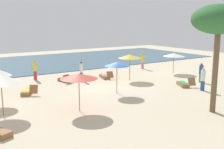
{
  "coord_description": "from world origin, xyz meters",
  "views": [
    {
      "loc": [
        -11.0,
        -16.95,
        5.17
      ],
      "look_at": [
        0.58,
        0.63,
        1.1
      ],
      "focal_mm": 44.03,
      "sensor_mm": 36.0,
      "label": 1
    }
  ],
  "objects_px": {
    "umbrella_6": "(1,79)",
    "lounger_2": "(105,76)",
    "lounger_4": "(27,92)",
    "person_1": "(35,70)",
    "palm_0": "(219,21)",
    "umbrella_3": "(79,76)",
    "umbrella_5": "(130,56)",
    "person_3": "(81,71)",
    "lounger_0": "(66,80)",
    "person_2": "(203,79)",
    "umbrella_1": "(174,55)",
    "person_4": "(143,60)",
    "person_0": "(201,73)",
    "umbrella_0": "(117,64)",
    "lounger_3": "(184,84)"
  },
  "relations": [
    {
      "from": "person_4",
      "to": "palm_0",
      "type": "height_order",
      "value": "palm_0"
    },
    {
      "from": "lounger_0",
      "to": "person_4",
      "type": "height_order",
      "value": "person_4"
    },
    {
      "from": "person_0",
      "to": "person_4",
      "type": "height_order",
      "value": "person_4"
    },
    {
      "from": "umbrella_3",
      "to": "person_1",
      "type": "distance_m",
      "value": 10.19
    },
    {
      "from": "umbrella_1",
      "to": "lounger_0",
      "type": "xyz_separation_m",
      "value": [
        -10.89,
        2.18,
        -1.7
      ]
    },
    {
      "from": "umbrella_0",
      "to": "lounger_3",
      "type": "xyz_separation_m",
      "value": [
        5.81,
        -1.14,
        -1.99
      ]
    },
    {
      "from": "lounger_0",
      "to": "umbrella_1",
      "type": "bearing_deg",
      "value": -11.32
    },
    {
      "from": "umbrella_6",
      "to": "person_4",
      "type": "bearing_deg",
      "value": 25.25
    },
    {
      "from": "umbrella_5",
      "to": "person_2",
      "type": "bearing_deg",
      "value": -69.76
    },
    {
      "from": "umbrella_3",
      "to": "person_4",
      "type": "bearing_deg",
      "value": 36.8
    },
    {
      "from": "person_0",
      "to": "person_4",
      "type": "bearing_deg",
      "value": 88.49
    },
    {
      "from": "umbrella_0",
      "to": "person_2",
      "type": "height_order",
      "value": "umbrella_0"
    },
    {
      "from": "umbrella_3",
      "to": "person_1",
      "type": "height_order",
      "value": "umbrella_3"
    },
    {
      "from": "umbrella_5",
      "to": "lounger_4",
      "type": "relative_size",
      "value": 1.33
    },
    {
      "from": "lounger_0",
      "to": "person_1",
      "type": "height_order",
      "value": "person_1"
    },
    {
      "from": "palm_0",
      "to": "lounger_4",
      "type": "bearing_deg",
      "value": 128.4
    },
    {
      "from": "umbrella_5",
      "to": "lounger_4",
      "type": "distance_m",
      "value": 9.39
    },
    {
      "from": "umbrella_5",
      "to": "lounger_3",
      "type": "relative_size",
      "value": 1.33
    },
    {
      "from": "person_1",
      "to": "person_3",
      "type": "distance_m",
      "value": 4.22
    },
    {
      "from": "lounger_4",
      "to": "person_1",
      "type": "distance_m",
      "value": 5.09
    },
    {
      "from": "person_2",
      "to": "person_3",
      "type": "relative_size",
      "value": 1.0
    },
    {
      "from": "umbrella_3",
      "to": "umbrella_6",
      "type": "xyz_separation_m",
      "value": [
        -3.92,
        1.6,
        -0.01
      ]
    },
    {
      "from": "umbrella_1",
      "to": "lounger_2",
      "type": "height_order",
      "value": "umbrella_1"
    },
    {
      "from": "lounger_0",
      "to": "person_2",
      "type": "relative_size",
      "value": 0.98
    },
    {
      "from": "person_1",
      "to": "person_4",
      "type": "distance_m",
      "value": 11.86
    },
    {
      "from": "lounger_0",
      "to": "person_1",
      "type": "relative_size",
      "value": 0.94
    },
    {
      "from": "lounger_3",
      "to": "palm_0",
      "type": "distance_m",
      "value": 8.17
    },
    {
      "from": "umbrella_1",
      "to": "umbrella_5",
      "type": "height_order",
      "value": "umbrella_5"
    },
    {
      "from": "palm_0",
      "to": "person_4",
      "type": "bearing_deg",
      "value": 66.08
    },
    {
      "from": "person_4",
      "to": "umbrella_1",
      "type": "bearing_deg",
      "value": -75.48
    },
    {
      "from": "person_3",
      "to": "person_4",
      "type": "distance_m",
      "value": 8.76
    },
    {
      "from": "umbrella_1",
      "to": "umbrella_3",
      "type": "relative_size",
      "value": 0.97
    },
    {
      "from": "umbrella_3",
      "to": "lounger_4",
      "type": "bearing_deg",
      "value": 104.5
    },
    {
      "from": "umbrella_1",
      "to": "lounger_0",
      "type": "distance_m",
      "value": 11.23
    },
    {
      "from": "umbrella_5",
      "to": "person_0",
      "type": "xyz_separation_m",
      "value": [
        4.51,
        -4.2,
        -1.29
      ]
    },
    {
      "from": "umbrella_5",
      "to": "person_3",
      "type": "relative_size",
      "value": 1.31
    },
    {
      "from": "lounger_4",
      "to": "person_3",
      "type": "distance_m",
      "value": 5.74
    },
    {
      "from": "umbrella_6",
      "to": "palm_0",
      "type": "xyz_separation_m",
      "value": [
        10.33,
        -5.97,
        3.12
      ]
    },
    {
      "from": "person_1",
      "to": "person_4",
      "type": "xyz_separation_m",
      "value": [
        11.84,
        -0.76,
        0.04
      ]
    },
    {
      "from": "umbrella_1",
      "to": "person_1",
      "type": "height_order",
      "value": "umbrella_1"
    },
    {
      "from": "umbrella_3",
      "to": "lounger_0",
      "type": "xyz_separation_m",
      "value": [
        2.56,
        7.8,
        -1.92
      ]
    },
    {
      "from": "lounger_4",
      "to": "person_3",
      "type": "height_order",
      "value": "person_3"
    },
    {
      "from": "umbrella_3",
      "to": "lounger_0",
      "type": "bearing_deg",
      "value": 71.8
    },
    {
      "from": "umbrella_6",
      "to": "lounger_2",
      "type": "height_order",
      "value": "umbrella_6"
    },
    {
      "from": "umbrella_1",
      "to": "lounger_3",
      "type": "relative_size",
      "value": 1.28
    },
    {
      "from": "lounger_0",
      "to": "lounger_3",
      "type": "xyz_separation_m",
      "value": [
        7.37,
        -6.78,
        0.0
      ]
    },
    {
      "from": "umbrella_6",
      "to": "umbrella_5",
      "type": "bearing_deg",
      "value": 18.15
    },
    {
      "from": "lounger_0",
      "to": "palm_0",
      "type": "height_order",
      "value": "palm_0"
    },
    {
      "from": "palm_0",
      "to": "lounger_3",
      "type": "bearing_deg",
      "value": 56.77
    },
    {
      "from": "umbrella_3",
      "to": "lounger_2",
      "type": "height_order",
      "value": "umbrella_3"
    }
  ]
}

